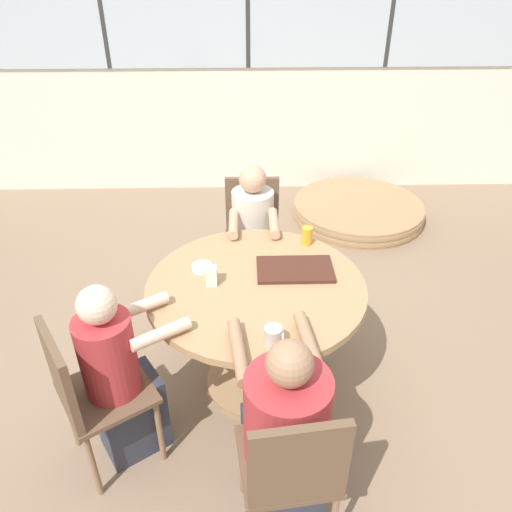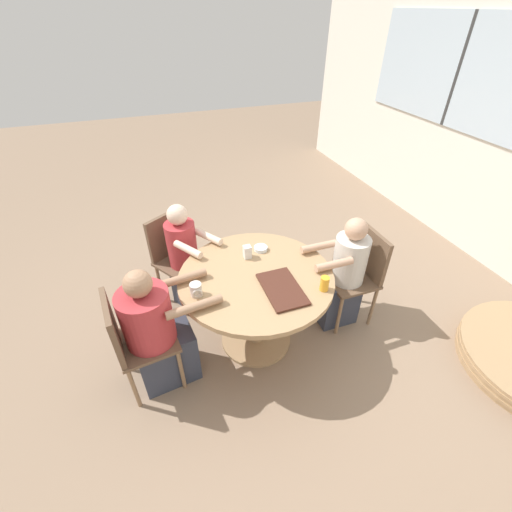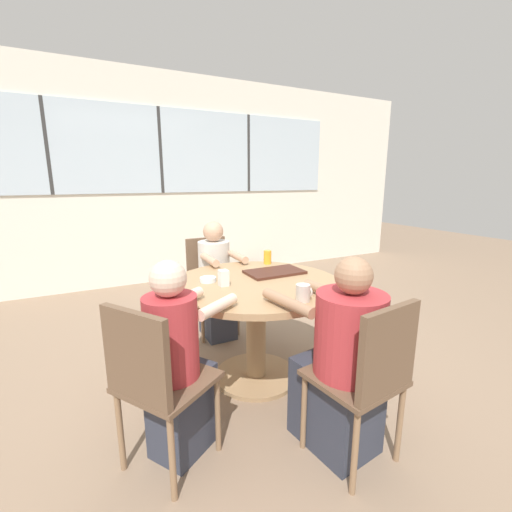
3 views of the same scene
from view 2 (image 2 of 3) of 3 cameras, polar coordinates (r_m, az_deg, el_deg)
ground_plane at (r=3.11m, az=0.00°, el=-13.67°), size 16.00×16.00×0.00m
dining_table at (r=2.70m, az=0.00°, el=-6.08°), size 1.18×1.18×0.73m
chair_for_woman_green_shirt at (r=2.57m, az=-20.04°, el=-12.69°), size 0.45×0.45×0.88m
chair_for_man_blue_shirt at (r=3.10m, az=17.04°, el=-2.20°), size 0.40×0.40×0.88m
chair_for_man_teal_shirt at (r=3.27m, az=-13.50°, el=0.71°), size 0.55×0.55×0.88m
person_woman_green_shirt at (r=2.62m, az=-16.01°, el=-12.55°), size 0.42×0.69×1.07m
person_man_blue_shirt at (r=3.05m, az=14.30°, el=-3.60°), size 0.31×0.54×1.06m
person_man_teal_shirt at (r=3.19m, az=-11.46°, el=-1.01°), size 0.54×0.48×1.06m
food_tray_dark at (r=2.46m, az=4.38°, el=-5.49°), size 0.42×0.25×0.02m
coffee_mug at (r=2.42m, az=-9.97°, el=-5.58°), size 0.09×0.08×0.10m
juice_glass at (r=2.48m, az=11.34°, el=-4.54°), size 0.06×0.06×0.11m
milk_carton_small at (r=2.73m, az=-1.47°, el=0.68°), size 0.06×0.06×0.11m
bowl_white_shallow at (r=2.84m, az=0.79°, el=1.28°), size 0.11×0.11×0.03m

